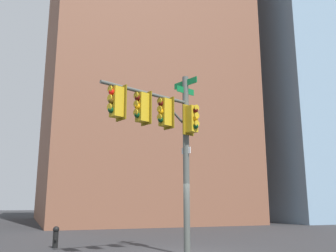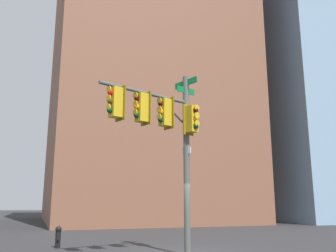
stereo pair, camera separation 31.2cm
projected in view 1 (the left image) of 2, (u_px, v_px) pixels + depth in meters
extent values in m
cylinder|color=#4C514C|center=(186.00, 162.00, 13.44)|extent=(0.23, 0.23, 6.61)
cylinder|color=#4C514C|center=(147.00, 93.00, 12.70)|extent=(1.40, 3.57, 0.12)
cylinder|color=#4C514C|center=(173.00, 111.00, 13.38)|extent=(0.43, 1.00, 0.75)
cube|color=#0F6B33|center=(185.00, 83.00, 14.08)|extent=(1.16, 0.45, 0.24)
cube|color=#0F6B33|center=(185.00, 91.00, 14.02)|extent=(0.34, 0.85, 0.24)
cube|color=white|center=(186.00, 151.00, 13.53)|extent=(0.43, 0.18, 0.24)
cube|color=gold|center=(165.00, 113.00, 13.12)|extent=(0.44, 0.44, 1.00)
cube|color=#775E0F|center=(169.00, 113.00, 13.25)|extent=(0.52, 0.22, 1.16)
sphere|color=#470A07|center=(161.00, 104.00, 13.05)|extent=(0.20, 0.20, 0.20)
cylinder|color=gold|center=(159.00, 101.00, 13.03)|extent=(0.23, 0.12, 0.23)
sphere|color=#F29E0C|center=(161.00, 112.00, 12.99)|extent=(0.20, 0.20, 0.20)
cylinder|color=gold|center=(159.00, 109.00, 12.97)|extent=(0.23, 0.12, 0.23)
sphere|color=#0A3819|center=(161.00, 120.00, 12.93)|extent=(0.20, 0.20, 0.20)
cylinder|color=gold|center=(159.00, 117.00, 12.90)|extent=(0.23, 0.12, 0.23)
cube|color=gold|center=(142.00, 108.00, 12.45)|extent=(0.44, 0.44, 1.00)
cube|color=#775E0F|center=(146.00, 109.00, 12.57)|extent=(0.52, 0.22, 1.16)
sphere|color=#470A07|center=(137.00, 98.00, 12.38)|extent=(0.20, 0.20, 0.20)
cylinder|color=gold|center=(136.00, 95.00, 12.36)|extent=(0.23, 0.12, 0.23)
sphere|color=#F29E0C|center=(137.00, 107.00, 12.32)|extent=(0.20, 0.20, 0.20)
cylinder|color=gold|center=(136.00, 104.00, 12.29)|extent=(0.23, 0.12, 0.23)
sphere|color=#0A3819|center=(137.00, 115.00, 12.25)|extent=(0.20, 0.20, 0.20)
cylinder|color=gold|center=(136.00, 112.00, 12.23)|extent=(0.23, 0.12, 0.23)
cube|color=gold|center=(117.00, 102.00, 11.77)|extent=(0.44, 0.44, 1.00)
cube|color=#775E0F|center=(121.00, 103.00, 11.90)|extent=(0.52, 0.22, 1.16)
sphere|color=red|center=(112.00, 92.00, 11.70)|extent=(0.20, 0.20, 0.20)
cylinder|color=gold|center=(110.00, 89.00, 11.68)|extent=(0.23, 0.12, 0.23)
sphere|color=#4C330A|center=(111.00, 101.00, 11.64)|extent=(0.20, 0.20, 0.20)
cylinder|color=gold|center=(110.00, 98.00, 11.62)|extent=(0.23, 0.12, 0.23)
sphere|color=#0A3819|center=(111.00, 110.00, 11.58)|extent=(0.20, 0.20, 0.20)
cylinder|color=gold|center=(109.00, 107.00, 11.55)|extent=(0.23, 0.12, 0.23)
cube|color=gold|center=(192.00, 119.00, 13.54)|extent=(0.44, 0.44, 1.00)
cube|color=#775E0F|center=(188.00, 120.00, 13.67)|extent=(0.22, 0.52, 1.16)
sphere|color=#470A07|center=(195.00, 110.00, 13.45)|extent=(0.20, 0.20, 0.20)
cylinder|color=gold|center=(197.00, 108.00, 13.42)|extent=(0.12, 0.23, 0.23)
sphere|color=#F29E0C|center=(196.00, 118.00, 13.38)|extent=(0.20, 0.20, 0.20)
cylinder|color=gold|center=(197.00, 116.00, 13.36)|extent=(0.12, 0.23, 0.23)
sphere|color=#0A3819|center=(196.00, 126.00, 13.32)|extent=(0.20, 0.20, 0.20)
cylinder|color=gold|center=(197.00, 124.00, 13.29)|extent=(0.12, 0.23, 0.23)
cylinder|color=black|center=(55.00, 240.00, 14.90)|extent=(0.22, 0.22, 0.65)
sphere|color=black|center=(56.00, 229.00, 14.99)|extent=(0.26, 0.26, 0.26)
cylinder|color=black|center=(56.00, 239.00, 14.76)|extent=(0.10, 0.09, 0.09)
cube|color=brown|center=(130.00, 64.00, 42.97)|extent=(25.64, 18.23, 36.09)
cube|color=#7A99B2|center=(310.00, 28.00, 54.56)|extent=(27.94, 31.13, 55.28)
cube|color=brown|center=(272.00, 82.00, 59.15)|extent=(16.18, 17.97, 42.30)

